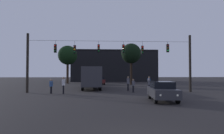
{
  "coord_description": "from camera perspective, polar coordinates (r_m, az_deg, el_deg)",
  "views": [
    {
      "loc": [
        -1.38,
        -6.74,
        2.17
      ],
      "look_at": [
        0.48,
        22.26,
        3.06
      ],
      "focal_mm": 33.04,
      "sensor_mm": 36.0,
      "label": 1
    }
  ],
  "objects": [
    {
      "name": "pedestrian_far_side",
      "position": [
        25.26,
        10.18,
        -4.72
      ],
      "size": [
        0.28,
        0.38,
        1.52
      ],
      "color": "black",
      "rests_on": "ground"
    },
    {
      "name": "car_near_right",
      "position": [
        16.78,
        13.75,
        -6.39
      ],
      "size": [
        2.21,
        4.46,
        1.52
      ],
      "color": "#2D2D33",
      "rests_on": "ground"
    },
    {
      "name": "ground_plane",
      "position": [
        31.35,
        -1.15,
        -5.72
      ],
      "size": [
        168.0,
        168.0,
        0.0
      ],
      "primitive_type": "plane",
      "color": "black",
      "rests_on": "ground"
    },
    {
      "name": "pedestrian_crossing_left",
      "position": [
        27.11,
        10.22,
        -4.23
      ],
      "size": [
        0.28,
        0.39,
        1.73
      ],
      "color": "black",
      "rests_on": "ground"
    },
    {
      "name": "pedestrian_crossing_right",
      "position": [
        22.42,
        -13.29,
        -4.64
      ],
      "size": [
        0.26,
        0.37,
        1.79
      ],
      "color": "black",
      "rests_on": "ground"
    },
    {
      "name": "pedestrian_trailing",
      "position": [
        23.5,
        5.9,
        -4.95
      ],
      "size": [
        0.29,
        0.39,
        1.53
      ],
      "color": "black",
      "rests_on": "ground"
    },
    {
      "name": "tree_left_silhouette",
      "position": [
        45.15,
        -12.17,
        3.15
      ],
      "size": [
        4.11,
        4.11,
        8.11
      ],
      "color": "#2D2116",
      "rests_on": "ground"
    },
    {
      "name": "corner_building",
      "position": [
        56.78,
        0.45,
        0.22
      ],
      "size": [
        22.26,
        9.67,
        8.24
      ],
      "color": "black",
      "rests_on": "ground"
    },
    {
      "name": "overhead_signal_span",
      "position": [
        23.63,
        -0.33,
        2.59
      ],
      "size": [
        18.97,
        0.44,
        6.66
      ],
      "color": "black",
      "rests_on": "ground"
    },
    {
      "name": "tree_behind_building",
      "position": [
        39.38,
        5.32,
        3.69
      ],
      "size": [
        3.8,
        3.8,
        7.85
      ],
      "color": "black",
      "rests_on": "ground"
    },
    {
      "name": "car_far_left",
      "position": [
        39.68,
        -3.54,
        -3.73
      ],
      "size": [
        2.24,
        4.47,
        1.52
      ],
      "color": "#511919",
      "rests_on": "ground"
    },
    {
      "name": "city_bus",
      "position": [
        29.92,
        -5.82,
        -2.32
      ],
      "size": [
        3.06,
        11.11,
        3.0
      ],
      "color": "#2D2D33",
      "rests_on": "ground"
    },
    {
      "name": "pedestrian_crossing_center",
      "position": [
        22.99,
        -16.49,
        -4.94
      ],
      "size": [
        0.3,
        0.4,
        1.54
      ],
      "color": "black",
      "rests_on": "ground"
    },
    {
      "name": "pedestrian_near_bus",
      "position": [
        25.62,
        4.45,
        -4.33
      ],
      "size": [
        0.3,
        0.4,
        1.78
      ],
      "color": "black",
      "rests_on": "ground"
    }
  ]
}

